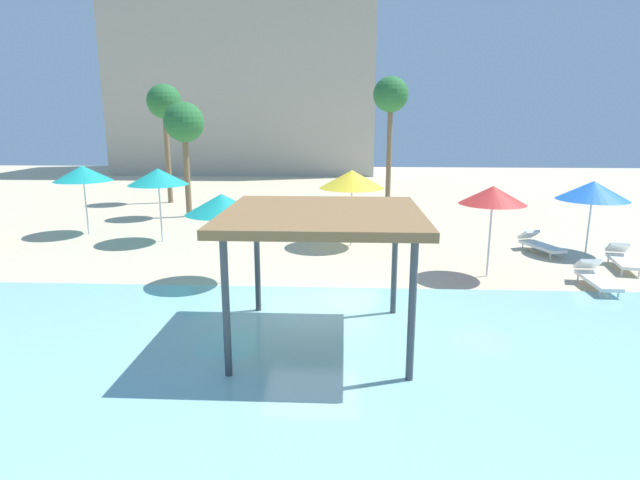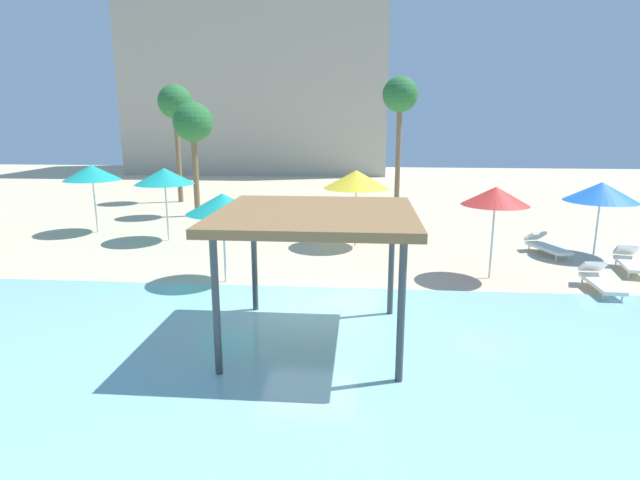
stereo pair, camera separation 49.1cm
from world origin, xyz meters
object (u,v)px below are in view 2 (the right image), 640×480
beach_umbrella_yellow_4 (356,179)px  lounge_chair_3 (545,245)px  beach_umbrella_teal_6 (222,204)px  palm_tree_1 (193,124)px  beach_umbrella_teal_5 (164,176)px  palm_tree_0 (400,98)px  beach_umbrella_teal_0 (92,173)px  palm_tree_2 (175,105)px  lounge_chair_1 (600,279)px  lounge_chair_0 (630,261)px  shade_pavilion (316,220)px  beach_umbrella_blue_3 (601,192)px  beach_umbrella_red_2 (496,196)px

beach_umbrella_yellow_4 → lounge_chair_3: beach_umbrella_yellow_4 is taller
beach_umbrella_teal_6 → palm_tree_1: size_ratio=0.48×
beach_umbrella_teal_5 → palm_tree_0: (9.55, 9.49, 3.25)m
beach_umbrella_teal_0 → palm_tree_2: (0.64, 8.44, 2.95)m
beach_umbrella_teal_5 → beach_umbrella_teal_6: size_ratio=1.09×
lounge_chair_1 → palm_tree_2: (-17.21, 14.63, 5.16)m
palm_tree_1 → palm_tree_0: bearing=22.4°
lounge_chair_1 → palm_tree_2: 23.17m
lounge_chair_0 → palm_tree_1: bearing=-105.2°
palm_tree_1 → beach_umbrella_teal_0: bearing=-126.3°
palm_tree_1 → palm_tree_2: 5.04m
beach_umbrella_yellow_4 → palm_tree_1: (-7.93, 5.60, 1.93)m
shade_pavilion → beach_umbrella_teal_5: bearing=126.7°
beach_umbrella_teal_0 → beach_umbrella_teal_6: (7.23, -6.25, -0.20)m
shade_pavilion → palm_tree_0: size_ratio=0.58×
shade_pavilion → palm_tree_1: palm_tree_1 is taller
palm_tree_1 → shade_pavilion: bearing=-63.2°
lounge_chair_0 → palm_tree_2: palm_tree_2 is taller
beach_umbrella_yellow_4 → lounge_chair_1: bearing=-34.4°
lounge_chair_0 → lounge_chair_3: bearing=-123.2°
beach_umbrella_blue_3 → lounge_chair_3: 2.56m
beach_umbrella_red_2 → beach_umbrella_teal_6: size_ratio=1.05×
beach_umbrella_teal_5 → lounge_chair_1: 15.29m
beach_umbrella_teal_5 → shade_pavilion: bearing=-53.3°
palm_tree_1 → palm_tree_2: palm_tree_2 is taller
beach_umbrella_teal_0 → lounge_chair_3: size_ratio=1.44×
beach_umbrella_teal_0 → palm_tree_2: 8.96m
beach_umbrella_teal_0 → beach_umbrella_yellow_4: beach_umbrella_yellow_4 is taller
lounge_chair_3 → palm_tree_1: 16.50m
beach_umbrella_blue_3 → palm_tree_2: bearing=150.5°
palm_tree_1 → beach_umbrella_teal_6: bearing=-68.0°
palm_tree_0 → palm_tree_2: bearing=179.3°
beach_umbrella_teal_6 → beach_umbrella_blue_3: bearing=18.5°
palm_tree_0 → palm_tree_2: (-12.48, 0.16, -0.32)m
beach_umbrella_yellow_4 → palm_tree_1: bearing=144.7°
palm_tree_2 → palm_tree_0: bearing=-0.7°
palm_tree_0 → palm_tree_1: (-10.08, -4.15, -1.35)m
beach_umbrella_teal_0 → beach_umbrella_yellow_4: size_ratio=1.00×
beach_umbrella_teal_6 → beach_umbrella_yellow_4: bearing=52.0°
beach_umbrella_teal_6 → lounge_chair_1: 10.81m
shade_pavilion → palm_tree_2: bearing=117.3°
shade_pavilion → lounge_chair_1: bearing=27.8°
beach_umbrella_blue_3 → lounge_chair_3: size_ratio=1.30×
lounge_chair_3 → palm_tree_0: 12.68m
shade_pavilion → beach_umbrella_teal_0: (-10.26, 10.18, -0.14)m
palm_tree_2 → lounge_chair_3: bearing=-31.9°
beach_umbrella_yellow_4 → lounge_chair_1: 8.63m
beach_umbrella_yellow_4 → shade_pavilion: bearing=-94.6°
shade_pavilion → beach_umbrella_red_2: shade_pavilion is taller
shade_pavilion → palm_tree_2: size_ratio=0.61×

